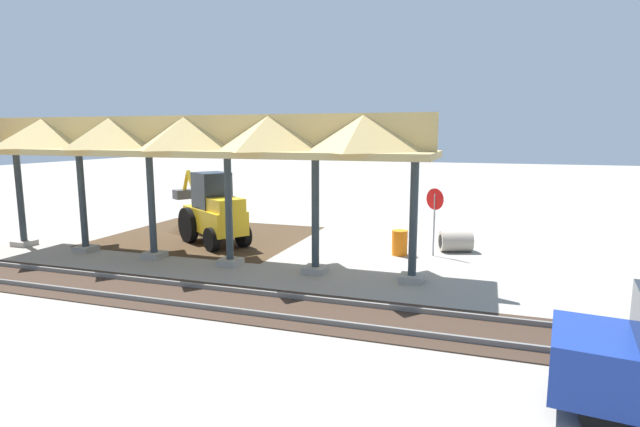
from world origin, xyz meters
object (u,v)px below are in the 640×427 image
backhoe (213,212)px  traffic_barrel (400,243)px  concrete_pipe (456,241)px  stop_sign (435,207)px

backhoe → traffic_barrel: 7.38m
traffic_barrel → concrete_pipe: bearing=-147.3°
stop_sign → concrete_pipe: bearing=-127.3°
stop_sign → concrete_pipe: 1.80m
backhoe → traffic_barrel: size_ratio=5.30×
stop_sign → concrete_pipe: size_ratio=1.83×
concrete_pipe → traffic_barrel: size_ratio=1.47×
stop_sign → concrete_pipe: stop_sign is taller
backhoe → traffic_barrel: backhoe is taller
concrete_pipe → backhoe: bearing=10.0°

